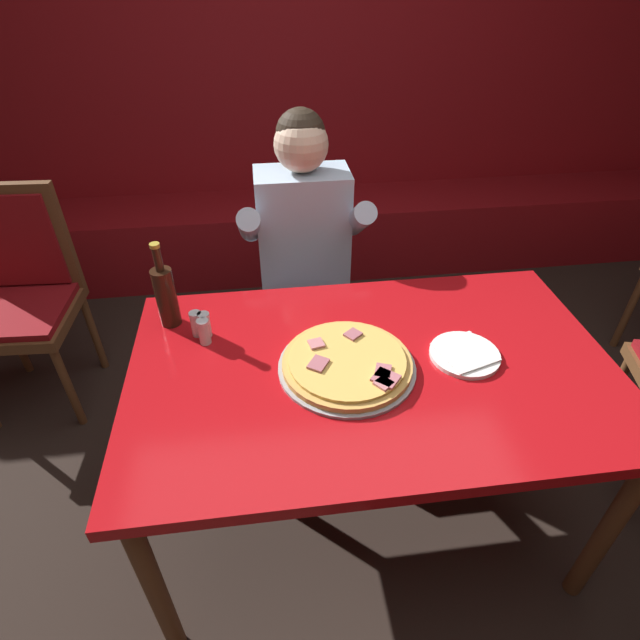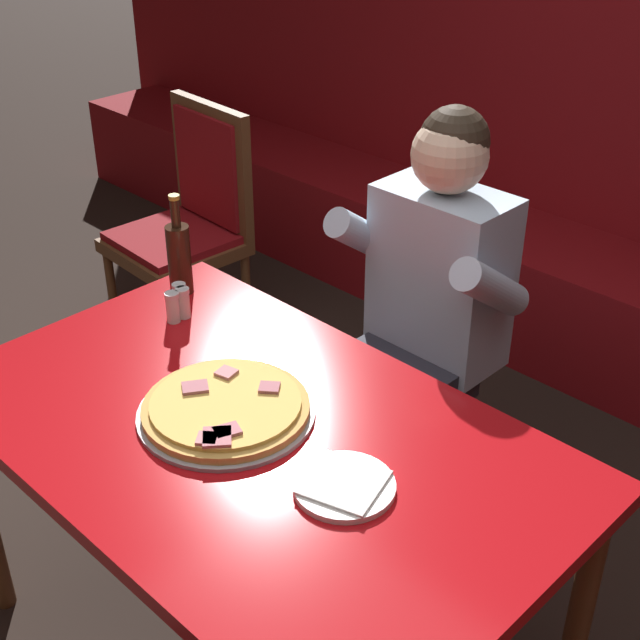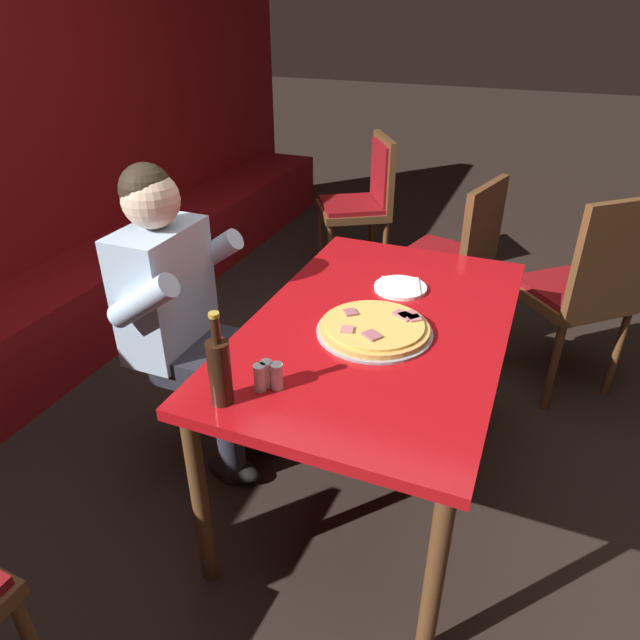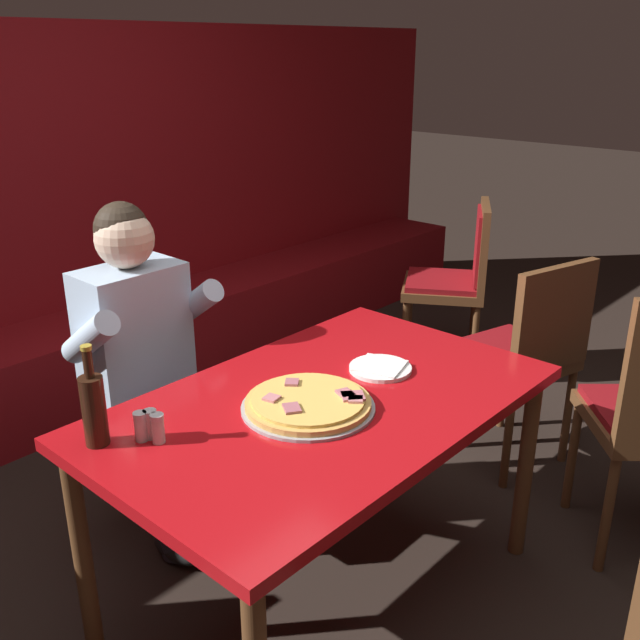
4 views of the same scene
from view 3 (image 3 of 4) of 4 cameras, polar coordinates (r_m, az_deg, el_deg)
name	(u,v)px [view 3 (image 3 of 4)]	position (r m, az deg, el deg)	size (l,w,h in m)	color
ground_plane	(370,476)	(2.52, 5.05, -15.29)	(24.00, 24.00, 0.00)	black
booth_bench	(26,343)	(3.29, -27.33, -2.02)	(6.46, 0.48, 0.46)	maroon
main_dining_table	(378,340)	(2.10, 5.87, -2.01)	(1.44, 0.88, 0.76)	brown
pizza	(375,328)	(1.98, 5.50, -0.81)	(0.40, 0.40, 0.05)	#9E9EA3
plate_white_paper	(399,287)	(2.29, 7.93, 3.29)	(0.21, 0.21, 0.02)	white
beer_bottle	(220,370)	(1.62, -10.01, -4.92)	(0.07, 0.07, 0.29)	black
shaker_black_pepper	(260,379)	(1.69, -6.04, -5.87)	(0.04, 0.04, 0.09)	silver
shaker_parmesan	(267,375)	(1.71, -5.37, -5.48)	(0.04, 0.04, 0.09)	silver
shaker_red_pepper_flakes	(277,377)	(1.69, -4.34, -5.75)	(0.04, 0.04, 0.09)	silver
diner_seated_blue_shirt	(185,312)	(2.28, -13.33, 0.80)	(0.53, 0.53, 1.27)	black
dining_chair_by_booth	(364,197)	(3.95, 4.43, 12.13)	(0.61, 0.61, 0.99)	brown
dining_chair_side_aisle	(587,283)	(2.95, 25.16, 3.37)	(0.62, 0.62, 1.04)	brown
dining_chair_far_left	(457,251)	(3.20, 13.56, 6.72)	(0.54, 0.54, 0.96)	brown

